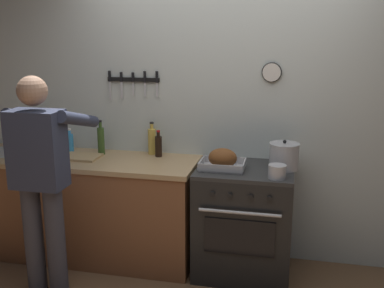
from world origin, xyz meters
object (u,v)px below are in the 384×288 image
object	(u,v)px
bottle_soy_sauce	(158,146)
bottle_olive_oil	(101,140)
stove	(244,221)
bottle_dish_soap	(70,143)
person_cook	(41,174)
cutting_board	(79,157)
stock_pot	(284,156)
roasting_pan	(223,160)
bottle_cooking_oil	(152,141)
saucepan	(277,172)

from	to	relation	value
bottle_soy_sauce	bottle_olive_oil	size ratio (longest dim) A/B	0.76
stove	bottle_dish_soap	size ratio (longest dim) A/B	4.08
person_cook	cutting_board	world-z (taller)	person_cook
person_cook	stock_pot	xyz separation A→B (m)	(1.71, 0.68, 0.05)
bottle_soy_sauce	bottle_olive_oil	bearing A→B (deg)	-175.70
stock_pot	bottle_soy_sauce	bearing A→B (deg)	172.73
stove	bottle_olive_oil	world-z (taller)	bottle_olive_oil
roasting_pan	bottle_olive_oil	bearing A→B (deg)	169.72
person_cook	cutting_board	bearing A→B (deg)	-0.19
roasting_pan	person_cook	bearing A→B (deg)	-155.00
roasting_pan	stove	bearing A→B (deg)	18.13
bottle_cooking_oil	bottle_dish_soap	xyz separation A→B (m)	(-0.72, -0.12, -0.03)
cutting_board	bottle_cooking_oil	size ratio (longest dim) A/B	1.25
bottle_dish_soap	stock_pot	bearing A→B (deg)	-2.47
bottle_cooking_oil	bottle_dish_soap	size ratio (longest dim) A/B	1.30
bottle_cooking_oil	stove	bearing A→B (deg)	-16.36
saucepan	bottle_soy_sauce	xyz separation A→B (m)	(-1.02, 0.39, 0.05)
stove	stock_pot	bearing A→B (deg)	8.94
person_cook	roasting_pan	bearing A→B (deg)	-66.44
bottle_soy_sauce	bottle_dish_soap	world-z (taller)	bottle_soy_sauce
bottle_soy_sauce	saucepan	bearing A→B (deg)	-20.64
person_cook	bottle_cooking_oil	world-z (taller)	person_cook
bottle_dish_soap	bottle_soy_sauce	bearing A→B (deg)	3.95
roasting_pan	cutting_board	xyz separation A→B (m)	(-1.25, 0.04, -0.06)
stove	saucepan	distance (m)	0.60
bottle_olive_oil	bottle_cooking_oil	distance (m)	0.45
bottle_soy_sauce	bottle_olive_oil	world-z (taller)	bottle_olive_oil
bottle_cooking_oil	person_cook	bearing A→B (deg)	-122.55
roasting_pan	bottle_olive_oil	xyz separation A→B (m)	(-1.11, 0.20, 0.05)
stock_pot	bottle_cooking_oil	distance (m)	1.16
stove	bottle_cooking_oil	size ratio (longest dim) A/B	3.13
stock_pot	saucepan	size ratio (longest dim) A/B	1.78
cutting_board	bottle_dish_soap	distance (m)	0.22
stove	bottle_soy_sauce	size ratio (longest dim) A/B	3.90
person_cook	roasting_pan	xyz separation A→B (m)	(1.24, 0.58, 0.02)
bottle_cooking_oil	stock_pot	bearing A→B (deg)	-10.06
stove	stock_pot	world-z (taller)	stock_pot
saucepan	stock_pot	bearing A→B (deg)	80.64
bottle_olive_oil	bottle_dish_soap	distance (m)	0.29
stock_pot	saucepan	distance (m)	0.26
person_cook	bottle_dish_soap	size ratio (longest dim) A/B	7.53
stock_pot	bottle_cooking_oil	bearing A→B (deg)	169.94
person_cook	cutting_board	xyz separation A→B (m)	(-0.01, 0.62, -0.04)
stock_pot	bottle_cooking_oil	size ratio (longest dim) A/B	0.81
saucepan	bottle_soy_sauce	distance (m)	1.09
roasting_pan	bottle_soy_sauce	distance (m)	0.64
saucepan	cutting_board	xyz separation A→B (m)	(-1.68, 0.19, -0.04)
saucepan	bottle_olive_oil	bearing A→B (deg)	167.27
roasting_pan	saucepan	xyz separation A→B (m)	(0.43, -0.15, -0.02)
saucepan	bottle_dish_soap	size ratio (longest dim) A/B	0.60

